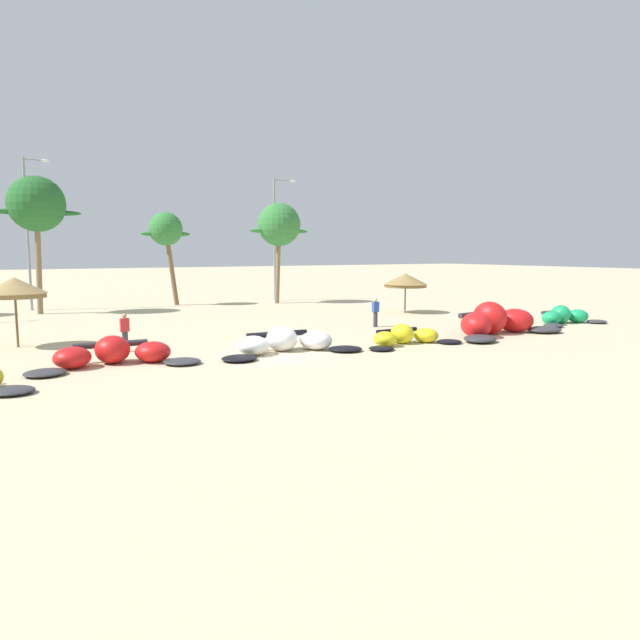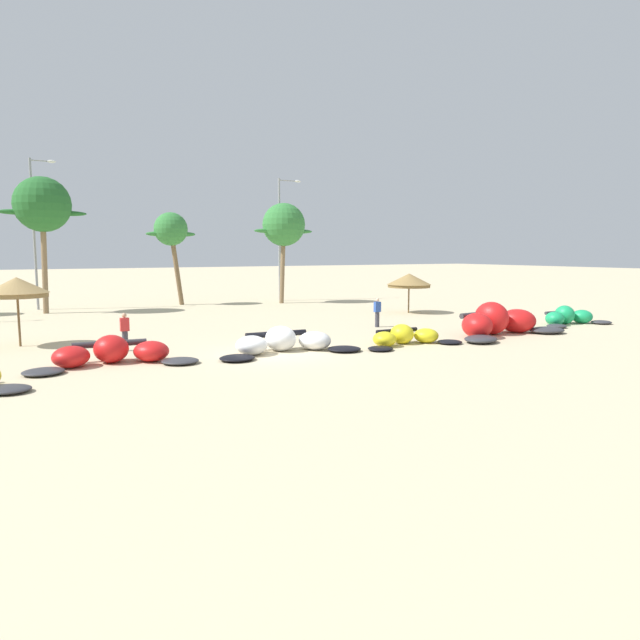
{
  "view_description": "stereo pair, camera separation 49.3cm",
  "coord_description": "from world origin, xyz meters",
  "px_view_note": "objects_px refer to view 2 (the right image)",
  "views": [
    {
      "loc": [
        -10.18,
        -21.03,
        4.18
      ],
      "look_at": [
        3.29,
        2.0,
        1.0
      ],
      "focal_mm": 32.29,
      "sensor_mm": 36.0,
      "label": 1
    },
    {
      "loc": [
        -9.75,
        -21.28,
        4.18
      ],
      "look_at": [
        3.29,
        2.0,
        1.0
      ],
      "focal_mm": 32.29,
      "sensor_mm": 36.0,
      "label": 2
    }
  ],
  "objects_px": {
    "kite_left": "(112,353)",
    "beach_umbrella_middle": "(409,280)",
    "kite_center": "(406,337)",
    "palm_left_of_gap": "(42,205)",
    "person_near_kites": "(125,332)",
    "lamppost_east_center": "(281,233)",
    "kite_right": "(568,317)",
    "person_by_umbrellas": "(377,312)",
    "palm_center_right": "(284,226)",
    "kite_right_of_center": "(498,323)",
    "kite_left_of_center": "(284,342)",
    "lamppost_west_center": "(35,227)",
    "palm_center_left": "(171,231)",
    "beach_umbrella_near_van": "(17,287)"
  },
  "relations": [
    {
      "from": "kite_left",
      "to": "beach_umbrella_near_van",
      "type": "xyz_separation_m",
      "value": [
        -2.86,
        6.27,
        2.22
      ]
    },
    {
      "from": "palm_left_of_gap",
      "to": "person_near_kites",
      "type": "bearing_deg",
      "value": -84.7
    },
    {
      "from": "kite_left_of_center",
      "to": "lamppost_east_center",
      "type": "height_order",
      "value": "lamppost_east_center"
    },
    {
      "from": "person_by_umbrellas",
      "to": "lamppost_east_center",
      "type": "bearing_deg",
      "value": 81.08
    },
    {
      "from": "kite_left",
      "to": "person_near_kites",
      "type": "xyz_separation_m",
      "value": [
        0.99,
        2.75,
        0.41
      ]
    },
    {
      "from": "palm_left_of_gap",
      "to": "palm_center_right",
      "type": "bearing_deg",
      "value": -2.42
    },
    {
      "from": "kite_left",
      "to": "kite_center",
      "type": "bearing_deg",
      "value": -7.9
    },
    {
      "from": "palm_left_of_gap",
      "to": "kite_center",
      "type": "bearing_deg",
      "value": -59.91
    },
    {
      "from": "person_near_kites",
      "to": "person_by_umbrellas",
      "type": "height_order",
      "value": "same"
    },
    {
      "from": "kite_left_of_center",
      "to": "palm_left_of_gap",
      "type": "bearing_deg",
      "value": 108.95
    },
    {
      "from": "kite_left_of_center",
      "to": "palm_left_of_gap",
      "type": "height_order",
      "value": "palm_left_of_gap"
    },
    {
      "from": "palm_center_left",
      "to": "lamppost_east_center",
      "type": "relative_size",
      "value": 0.7
    },
    {
      "from": "kite_left",
      "to": "palm_center_right",
      "type": "xyz_separation_m",
      "value": [
        16.79,
        20.07,
        5.86
      ]
    },
    {
      "from": "kite_left",
      "to": "beach_umbrella_middle",
      "type": "xyz_separation_m",
      "value": [
        20.87,
        8.96,
        1.82
      ]
    },
    {
      "from": "kite_right",
      "to": "palm_center_right",
      "type": "bearing_deg",
      "value": 111.86
    },
    {
      "from": "kite_left_of_center",
      "to": "person_near_kites",
      "type": "bearing_deg",
      "value": 148.42
    },
    {
      "from": "beach_umbrella_near_van",
      "to": "lamppost_east_center",
      "type": "distance_m",
      "value": 26.24
    },
    {
      "from": "kite_center",
      "to": "person_near_kites",
      "type": "xyz_separation_m",
      "value": [
        -11.38,
        4.47,
        0.47
      ]
    },
    {
      "from": "palm_center_left",
      "to": "lamppost_west_center",
      "type": "relative_size",
      "value": 0.67
    },
    {
      "from": "kite_left",
      "to": "person_by_umbrellas",
      "type": "relative_size",
      "value": 3.93
    },
    {
      "from": "person_near_kites",
      "to": "palm_left_of_gap",
      "type": "relative_size",
      "value": 0.18
    },
    {
      "from": "kite_right_of_center",
      "to": "palm_center_left",
      "type": "height_order",
      "value": "palm_center_left"
    },
    {
      "from": "kite_right_of_center",
      "to": "palm_left_of_gap",
      "type": "xyz_separation_m",
      "value": [
        -18.92,
        22.42,
        6.6
      ]
    },
    {
      "from": "person_by_umbrellas",
      "to": "lamppost_east_center",
      "type": "xyz_separation_m",
      "value": [
        2.89,
        18.43,
        4.91
      ]
    },
    {
      "from": "person_by_umbrellas",
      "to": "person_near_kites",
      "type": "bearing_deg",
      "value": -175.15
    },
    {
      "from": "kite_left",
      "to": "kite_right",
      "type": "xyz_separation_m",
      "value": [
        25.05,
        -0.52,
        0.01
      ]
    },
    {
      "from": "kite_right",
      "to": "kite_left_of_center",
      "type": "bearing_deg",
      "value": -179.2
    },
    {
      "from": "person_near_kites",
      "to": "kite_right_of_center",
      "type": "bearing_deg",
      "value": -14.2
    },
    {
      "from": "kite_left",
      "to": "lamppost_east_center",
      "type": "relative_size",
      "value": 0.62
    },
    {
      "from": "kite_center",
      "to": "palm_left_of_gap",
      "type": "xyz_separation_m",
      "value": [
        -13.05,
        22.53,
        6.89
      ]
    },
    {
      "from": "beach_umbrella_near_van",
      "to": "kite_left_of_center",
      "type": "bearing_deg",
      "value": -36.29
    },
    {
      "from": "kite_right_of_center",
      "to": "kite_right",
      "type": "height_order",
      "value": "kite_right_of_center"
    },
    {
      "from": "beach_umbrella_near_van",
      "to": "palm_left_of_gap",
      "type": "height_order",
      "value": "palm_left_of_gap"
    },
    {
      "from": "kite_left",
      "to": "palm_left_of_gap",
      "type": "xyz_separation_m",
      "value": [
        -0.69,
        20.81,
        6.83
      ]
    },
    {
      "from": "palm_left_of_gap",
      "to": "lamppost_west_center",
      "type": "relative_size",
      "value": 0.85
    },
    {
      "from": "beach_umbrella_middle",
      "to": "person_by_umbrellas",
      "type": "relative_size",
      "value": 1.86
    },
    {
      "from": "person_near_kites",
      "to": "lamppost_east_center",
      "type": "xyz_separation_m",
      "value": [
        16.65,
        19.6,
        4.91
      ]
    },
    {
      "from": "kite_right",
      "to": "palm_center_left",
      "type": "height_order",
      "value": "palm_center_left"
    },
    {
      "from": "kite_center",
      "to": "person_by_umbrellas",
      "type": "distance_m",
      "value": 6.14
    },
    {
      "from": "kite_right_of_center",
      "to": "beach_umbrella_middle",
      "type": "bearing_deg",
      "value": 75.98
    },
    {
      "from": "kite_right_of_center",
      "to": "kite_right",
      "type": "xyz_separation_m",
      "value": [
        6.82,
        1.09,
        -0.22
      ]
    },
    {
      "from": "beach_umbrella_near_van",
      "to": "lamppost_west_center",
      "type": "bearing_deg",
      "value": 84.01
    },
    {
      "from": "kite_left_of_center",
      "to": "palm_center_right",
      "type": "height_order",
      "value": "palm_center_right"
    },
    {
      "from": "kite_left",
      "to": "beach_umbrella_middle",
      "type": "bearing_deg",
      "value": 23.24
    },
    {
      "from": "person_by_umbrellas",
      "to": "beach_umbrella_middle",
      "type": "bearing_deg",
      "value": 39.45
    },
    {
      "from": "kite_right",
      "to": "person_near_kites",
      "type": "height_order",
      "value": "person_near_kites"
    },
    {
      "from": "person_by_umbrellas",
      "to": "palm_center_right",
      "type": "distance_m",
      "value": 17.17
    },
    {
      "from": "kite_right_of_center",
      "to": "person_near_kites",
      "type": "distance_m",
      "value": 17.79
    },
    {
      "from": "palm_center_right",
      "to": "lamppost_east_center",
      "type": "distance_m",
      "value": 2.49
    },
    {
      "from": "kite_right",
      "to": "lamppost_east_center",
      "type": "xyz_separation_m",
      "value": [
        -7.41,
        22.87,
        5.32
      ]
    }
  ]
}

